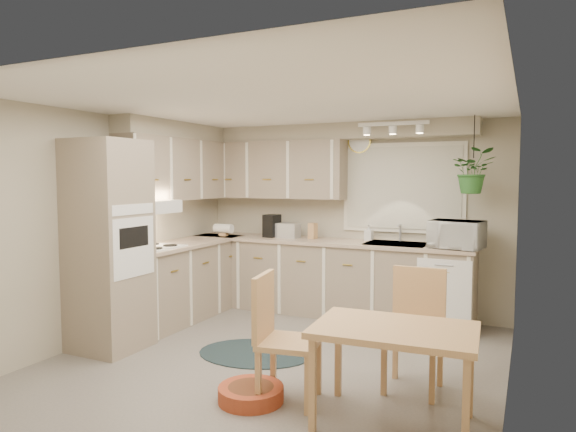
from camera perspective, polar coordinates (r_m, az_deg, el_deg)
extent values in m
plane|color=slate|center=(5.02, -1.39, -15.84)|extent=(4.20, 4.20, 0.00)
plane|color=white|center=(4.76, -1.45, 12.43)|extent=(4.20, 4.20, 0.00)
cube|color=#AEA690|center=(6.67, 6.71, -0.25)|extent=(4.00, 0.04, 2.40)
cube|color=#AEA690|center=(3.03, -19.64, -6.00)|extent=(4.00, 0.04, 2.40)
cube|color=#AEA690|center=(5.91, -19.02, -1.05)|extent=(0.04, 4.20, 2.40)
cube|color=#AEA690|center=(4.24, 23.54, -3.21)|extent=(0.04, 4.20, 2.40)
cube|color=gray|center=(6.48, -11.48, -7.14)|extent=(0.60, 1.85, 0.90)
cube|color=gray|center=(6.56, 4.14, -6.92)|extent=(3.60, 0.60, 0.90)
cube|color=tan|center=(6.40, -11.48, -3.02)|extent=(0.64, 1.89, 0.04)
cube|color=tan|center=(6.48, 4.13, -2.85)|extent=(3.64, 0.64, 0.04)
cube|color=gray|center=(5.43, -19.29, -3.10)|extent=(0.65, 0.65, 2.10)
cube|color=white|center=(5.21, -16.77, -3.34)|extent=(0.02, 0.56, 0.58)
cube|color=gray|center=(6.53, -11.89, 5.08)|extent=(0.35, 2.00, 0.75)
cube|color=gray|center=(6.88, -1.67, 5.13)|extent=(2.00, 0.35, 0.75)
cube|color=#AEA690|center=(6.57, -12.13, 9.22)|extent=(0.30, 2.00, 0.20)
cube|color=#AEA690|center=(6.60, 4.71, 9.28)|extent=(3.60, 0.30, 0.20)
cube|color=white|center=(5.94, -14.72, -3.39)|extent=(0.52, 0.58, 0.02)
cube|color=white|center=(5.91, -14.96, 0.99)|extent=(0.40, 0.60, 0.14)
cube|color=silver|center=(6.44, 12.58, 3.08)|extent=(1.40, 0.02, 1.00)
cube|color=silver|center=(6.45, 12.60, 3.08)|extent=(1.50, 0.02, 1.10)
cube|color=#B1B3B9|center=(6.23, 11.92, -3.42)|extent=(0.70, 0.48, 0.10)
cube|color=white|center=(5.90, 16.88, -8.63)|extent=(0.58, 0.02, 0.83)
cube|color=white|center=(5.96, 11.58, 10.03)|extent=(0.80, 0.04, 0.04)
cylinder|color=#DDC24E|center=(6.59, 7.95, 8.21)|extent=(0.30, 0.03, 0.30)
cube|color=tan|center=(3.82, 11.67, -16.97)|extent=(1.15, 0.80, 0.70)
cube|color=tan|center=(4.05, 0.16, -13.47)|extent=(0.53, 0.53, 0.99)
cube|color=tan|center=(4.36, 13.76, -12.33)|extent=(0.46, 0.46, 0.98)
ellipsoid|color=black|center=(5.23, -3.63, -14.95)|extent=(1.28, 1.05, 0.01)
cylinder|color=#A23C20|center=(4.21, -4.14, -19.10)|extent=(0.58, 0.58, 0.12)
imported|color=white|center=(5.98, 18.22, -1.64)|extent=(0.61, 0.41, 0.38)
imported|color=white|center=(6.46, 8.96, -2.32)|extent=(0.11, 0.21, 0.09)
imported|color=#2D6A2A|center=(5.93, 19.87, 4.20)|extent=(0.53, 0.57, 0.39)
cube|color=black|center=(6.78, -1.80, -1.10)|extent=(0.20, 0.23, 0.30)
cube|color=#B1B3B9|center=(6.71, -0.07, -1.61)|extent=(0.32, 0.20, 0.19)
cube|color=tan|center=(6.59, 2.77, -1.66)|extent=(0.11, 0.11, 0.20)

